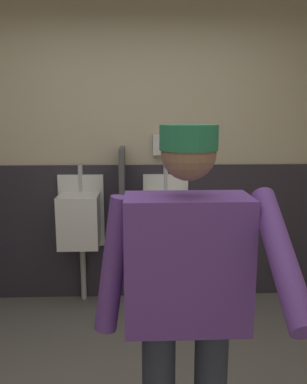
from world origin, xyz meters
TOP-DOWN VIEW (x-y plane):
  - wall_back at (0.00, 1.84)m, footprint 4.59×0.12m
  - wainscot_band_back at (0.00, 1.77)m, footprint 3.99×0.03m
  - urinal_left at (-0.48, 1.62)m, footprint 0.40×0.34m
  - urinal_middle at (0.27, 1.62)m, footprint 0.40×0.34m
  - privacy_divider_panel at (-0.11, 1.55)m, footprint 0.04×0.40m
  - person at (0.22, -0.22)m, footprint 0.71×0.60m
  - soap_dispenser at (0.21, 1.74)m, footprint 0.10×0.07m

SIDE VIEW (x-z plane):
  - wainscot_band_back at x=0.00m, z-range 0.00..1.23m
  - urinal_left at x=-0.48m, z-range 0.16..1.40m
  - urinal_middle at x=0.27m, z-range 0.16..1.40m
  - privacy_divider_panel at x=-0.11m, z-range 0.50..1.40m
  - person at x=0.22m, z-range 0.15..1.76m
  - soap_dispenser at x=0.21m, z-range 1.32..1.50m
  - wall_back at x=0.00m, z-range 0.00..2.88m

